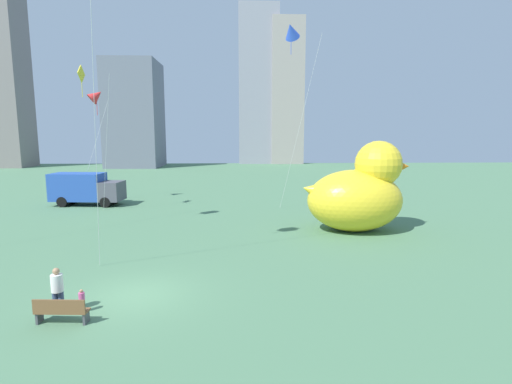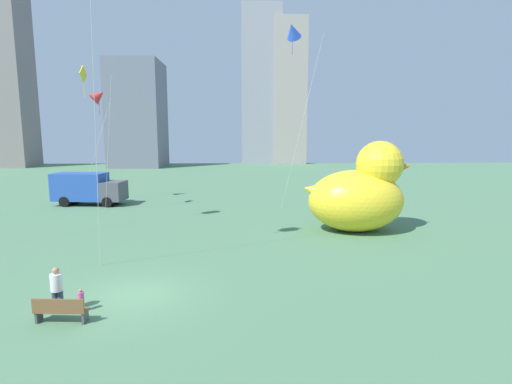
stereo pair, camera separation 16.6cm
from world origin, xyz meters
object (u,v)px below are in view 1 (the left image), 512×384
Objects in this scene: park_bench at (61,310)px; box_truck at (86,189)px; person_child at (82,300)px; kite_red at (96,96)px; kite_yellow at (83,80)px; person_adult at (57,289)px; giant_inflatable_duck at (359,193)px; kite_blue at (291,31)px.

park_bench is 0.28× the size of box_truck.
kite_red is (-7.04, 22.57, 9.14)m from person_child.
person_adult is at bearing -73.07° from kite_yellow.
kite_red reaches higher than box_truck.
kite_red is at bearing 151.37° from giant_inflatable_duck.
giant_inflatable_duck is 1.12× the size of box_truck.
kite_red is 0.71× the size of kite_blue.
kite_red is at bearing 107.32° from person_child.
kite_blue is (16.55, -5.29, 4.28)m from kite_red.
person_adult reaches higher than park_bench.
kite_blue is 1.29× the size of kite_yellow.
box_truck reaches higher than park_bench.
giant_inflatable_duck is (13.64, 12.32, 2.02)m from park_bench.
kite_blue reaches higher than person_child.
giant_inflatable_duck is 21.67m from kite_yellow.
giant_inflatable_duck is 24.24m from kite_red.
person_child is at bearing -139.23° from giant_inflatable_duck.
giant_inflatable_duck is 23.69m from box_truck.
kite_yellow is at bearing 107.51° from park_bench.
kite_yellow is at bearing 163.20° from giant_inflatable_duck.
person_adult is 0.15× the size of kite_yellow.
kite_yellow is at bearing -64.76° from box_truck.
person_adult is 20.42m from kite_yellow.
giant_inflatable_duck is 0.48× the size of kite_blue.
kite_blue reaches higher than giant_inflatable_duck.
park_bench is at bearing -70.96° from box_truck.
person_adult is 25.04m from kite_red.
kite_red is (-20.34, 11.10, 7.12)m from giant_inflatable_duck.
kite_blue is at bearing -17.72° from kite_red.
box_truck is at bearing -137.47° from kite_red.
person_child is 20.79m from kite_yellow.
park_bench is 0.92m from person_child.
giant_inflatable_duck is (13.30, 11.47, 2.02)m from person_child.
person_adult reaches higher than person_child.
kite_yellow reaches higher than park_bench.
kite_blue reaches higher than park_bench.
person_adult is 1.96× the size of person_child.
kite_red is at bearing 42.53° from box_truck.
kite_red is at bearing 162.28° from kite_blue.
box_truck is at bearing 109.04° from park_bench.
kite_blue reaches higher than person_adult.
person_child is 0.14× the size of box_truck.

